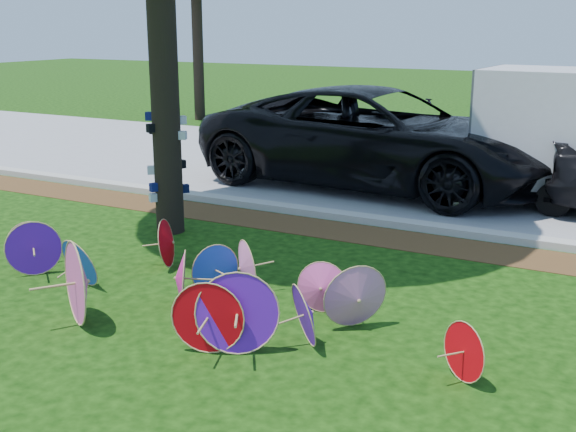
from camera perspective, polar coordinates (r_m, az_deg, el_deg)
name	(u,v)px	position (r m, az deg, el deg)	size (l,w,h in m)	color
ground	(161,333)	(8.03, -10.01, -9.08)	(90.00, 90.00, 0.00)	black
mulch_strip	(333,230)	(11.67, 3.58, -1.12)	(90.00, 1.00, 0.01)	#472D16
curb	(350,217)	(12.28, 4.94, -0.06)	(90.00, 0.30, 0.12)	#B7B5AD
street	(425,176)	(16.09, 10.77, 3.16)	(90.00, 8.00, 0.01)	gray
parasol_pile	(186,282)	(8.38, -8.07, -5.18)	(6.68, 2.68, 0.96)	#E04C9E
black_van	(378,138)	(14.73, 7.11, 6.15)	(3.31, 7.18, 2.00)	black
cargo_trailer	(571,130)	(14.00, 21.45, 6.31)	(3.06, 1.94, 2.74)	silver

